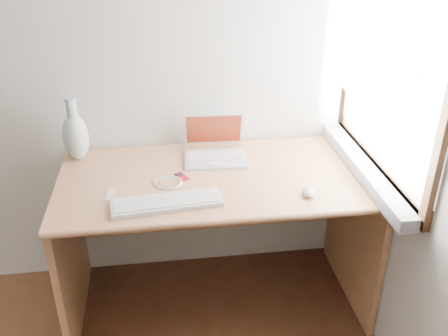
{
  "coord_description": "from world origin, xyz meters",
  "views": [
    {
      "loc": [
        0.8,
        -0.59,
        1.84
      ],
      "look_at": [
        1.06,
        1.35,
        0.8
      ],
      "focal_mm": 40.0,
      "sensor_mm": 36.0,
      "label": 1
    }
  ],
  "objects": [
    {
      "name": "mouse",
      "position": [
        1.4,
        1.15,
        0.77
      ],
      "size": [
        0.07,
        0.1,
        0.03
      ],
      "primitive_type": "ellipsoid",
      "rotation": [
        0.0,
        0.0,
        -0.22
      ],
      "color": "silver",
      "rests_on": "desk"
    },
    {
      "name": "ipod",
      "position": [
        0.87,
        1.38,
        0.76
      ],
      "size": [
        0.07,
        0.09,
        0.01
      ],
      "rotation": [
        0.0,
        0.0,
        0.47
      ],
      "color": "#AB0B1F",
      "rests_on": "desk"
    },
    {
      "name": "vase",
      "position": [
        0.39,
        1.63,
        0.88
      ],
      "size": [
        0.12,
        0.12,
        0.31
      ],
      "color": "silver",
      "rests_on": "desk"
    },
    {
      "name": "laptop",
      "position": [
        1.04,
        1.56,
        0.8
      ],
      "size": [
        0.3,
        0.25,
        0.2
      ],
      "rotation": [
        0.0,
        0.0,
        -0.05
      ],
      "color": "silver",
      "rests_on": "desk"
    },
    {
      "name": "desk",
      "position": [
        1.03,
        1.47,
        0.54
      ],
      "size": [
        1.43,
        0.71,
        0.75
      ],
      "color": "tan",
      "rests_on": "floor"
    },
    {
      "name": "external_keyboard",
      "position": [
        0.8,
        1.16,
        0.77
      ],
      "size": [
        0.46,
        0.18,
        0.02
      ],
      "rotation": [
        0.0,
        0.0,
        0.1
      ],
      "color": "silver",
      "rests_on": "desk"
    },
    {
      "name": "remote",
      "position": [
        0.57,
        1.26,
        0.76
      ],
      "size": [
        0.04,
        0.09,
        0.01
      ],
      "primitive_type": "cube",
      "rotation": [
        0.0,
        0.0,
        -0.04
      ],
      "color": "silver",
      "rests_on": "desk"
    },
    {
      "name": "cable_coil",
      "position": [
        0.81,
        1.33,
        0.76
      ],
      "size": [
        0.16,
        0.16,
        0.01
      ],
      "primitive_type": "torus",
      "rotation": [
        0.0,
        0.0,
        -0.28
      ],
      "color": "silver",
      "rests_on": "desk"
    },
    {
      "name": "window",
      "position": [
        1.72,
        1.3,
        1.28
      ],
      "size": [
        0.11,
        0.99,
        1.1
      ],
      "color": "white",
      "rests_on": "right_wall"
    }
  ]
}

